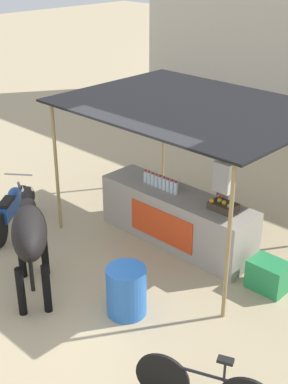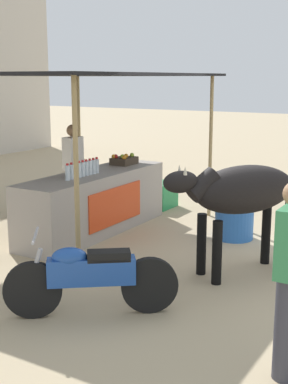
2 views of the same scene
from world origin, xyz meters
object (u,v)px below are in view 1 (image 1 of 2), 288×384
object	(u,v)px
stall_counter	(176,218)
water_barrel	(126,291)
motorcycle_parked	(11,208)
vendor_behind_counter	(223,193)
cow	(30,232)
fruit_crate	(223,206)
cooler_box	(269,275)

from	to	relation	value
stall_counter	water_barrel	size ratio (longest dim) A/B	4.00
motorcycle_parked	stall_counter	bearing A→B (deg)	35.07
vendor_behind_counter	cow	distance (m)	3.56
fruit_crate	vendor_behind_counter	world-z (taller)	vendor_behind_counter
fruit_crate	motorcycle_parked	distance (m)	3.96
vendor_behind_counter	cow	size ratio (longest dim) A/B	0.97
fruit_crate	cow	bearing A→B (deg)	-119.71
cooler_box	cow	world-z (taller)	cow
stall_counter	water_barrel	distance (m)	2.20
cooler_box	motorcycle_parked	world-z (taller)	motorcycle_parked
water_barrel	cow	bearing A→B (deg)	-156.69
cooler_box	motorcycle_parked	bearing A→B (deg)	-159.63
cow	motorcycle_parked	bearing A→B (deg)	155.46
fruit_crate	cooler_box	distance (m)	1.32
cooler_box	cow	bearing A→B (deg)	-135.39
stall_counter	motorcycle_parked	bearing A→B (deg)	-144.93
fruit_crate	motorcycle_parked	size ratio (longest dim) A/B	0.30
vendor_behind_counter	water_barrel	distance (m)	2.86
water_barrel	motorcycle_parked	world-z (taller)	motorcycle_parked
vendor_behind_counter	cooler_box	world-z (taller)	vendor_behind_counter
stall_counter	cooler_box	distance (m)	2.00
vendor_behind_counter	water_barrel	xyz separation A→B (m)	(0.38, -2.79, -0.47)
fruit_crate	water_barrel	world-z (taller)	fruit_crate
vendor_behind_counter	cooler_box	distance (m)	1.87
fruit_crate	vendor_behind_counter	xyz separation A→B (m)	(-0.51, 0.70, -0.18)
fruit_crate	cow	world-z (taller)	cow
stall_counter	motorcycle_parked	world-z (taller)	stall_counter
stall_counter	cooler_box	xyz separation A→B (m)	(1.98, -0.10, -0.24)
vendor_behind_counter	cow	world-z (taller)	vendor_behind_counter
stall_counter	cow	bearing A→B (deg)	-102.79
cow	motorcycle_parked	size ratio (longest dim) A/B	1.15
water_barrel	cow	size ratio (longest dim) A/B	0.44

